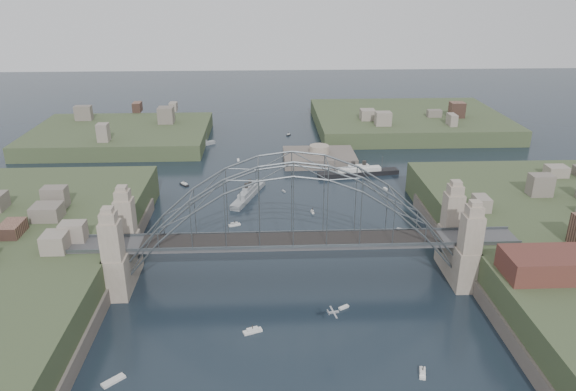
{
  "coord_description": "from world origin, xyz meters",
  "views": [
    {
      "loc": [
        -4.78,
        -89.68,
        53.64
      ],
      "look_at": [
        0.0,
        18.0,
        10.0
      ],
      "focal_mm": 33.75,
      "sensor_mm": 36.0,
      "label": 1
    }
  ],
  "objects_px": {
    "wharf_shed": "(565,264)",
    "naval_cruiser_far": "(197,145)",
    "fort_island": "(319,163)",
    "bridge": "(292,221)",
    "naval_cruiser_near": "(248,194)",
    "ocean_liner": "(358,172)"
  },
  "relations": [
    {
      "from": "naval_cruiser_far",
      "to": "fort_island",
      "type": "bearing_deg",
      "value": -24.38
    },
    {
      "from": "naval_cruiser_near",
      "to": "naval_cruiser_far",
      "type": "distance_m",
      "value": 49.6
    },
    {
      "from": "wharf_shed",
      "to": "naval_cruiser_near",
      "type": "xyz_separation_m",
      "value": [
        -53.31,
        56.16,
        -9.09
      ]
    },
    {
      "from": "bridge",
      "to": "ocean_liner",
      "type": "xyz_separation_m",
      "value": [
        22.23,
        57.5,
        -11.42
      ]
    },
    {
      "from": "naval_cruiser_far",
      "to": "ocean_liner",
      "type": "height_order",
      "value": "ocean_liner"
    },
    {
      "from": "bridge",
      "to": "naval_cruiser_near",
      "type": "relative_size",
      "value": 4.35
    },
    {
      "from": "naval_cruiser_near",
      "to": "ocean_liner",
      "type": "height_order",
      "value": "naval_cruiser_near"
    },
    {
      "from": "naval_cruiser_far",
      "to": "naval_cruiser_near",
      "type": "bearing_deg",
      "value": -67.89
    },
    {
      "from": "wharf_shed",
      "to": "naval_cruiser_far",
      "type": "height_order",
      "value": "wharf_shed"
    },
    {
      "from": "fort_island",
      "to": "ocean_liner",
      "type": "bearing_deg",
      "value": -50.69
    },
    {
      "from": "fort_island",
      "to": "naval_cruiser_near",
      "type": "height_order",
      "value": "naval_cruiser_near"
    },
    {
      "from": "wharf_shed",
      "to": "naval_cruiser_far",
      "type": "xyz_separation_m",
      "value": [
        -71.98,
        102.12,
        -9.28
      ]
    },
    {
      "from": "naval_cruiser_far",
      "to": "ocean_liner",
      "type": "distance_m",
      "value": 58.81
    },
    {
      "from": "bridge",
      "to": "naval_cruiser_near",
      "type": "xyz_separation_m",
      "value": [
        -9.31,
        42.16,
        -11.41
      ]
    },
    {
      "from": "fort_island",
      "to": "naval_cruiser_near",
      "type": "xyz_separation_m",
      "value": [
        -21.31,
        -27.84,
        1.25
      ]
    },
    {
      "from": "fort_island",
      "to": "ocean_liner",
      "type": "distance_m",
      "value": 16.2
    },
    {
      "from": "wharf_shed",
      "to": "naval_cruiser_far",
      "type": "distance_m",
      "value": 125.28
    },
    {
      "from": "naval_cruiser_far",
      "to": "bridge",
      "type": "bearing_deg",
      "value": -72.38
    },
    {
      "from": "wharf_shed",
      "to": "ocean_liner",
      "type": "distance_m",
      "value": 75.29
    },
    {
      "from": "naval_cruiser_near",
      "to": "naval_cruiser_far",
      "type": "height_order",
      "value": "naval_cruiser_near"
    },
    {
      "from": "fort_island",
      "to": "wharf_shed",
      "type": "xyz_separation_m",
      "value": [
        32.0,
        -84.0,
        10.34
      ]
    },
    {
      "from": "bridge",
      "to": "fort_island",
      "type": "bearing_deg",
      "value": 80.27
    }
  ]
}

